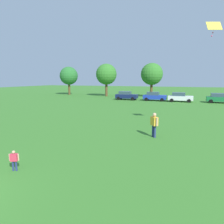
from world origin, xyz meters
name	(u,v)px	position (x,y,z in m)	size (l,w,h in m)	color
ground_plane	(139,103)	(0.00, 30.00, 0.00)	(160.00, 160.00, 0.00)	#387528
child_kite_flyer	(14,159)	(0.59, 3.01, 0.57)	(0.43, 0.28, 0.96)	navy
adult_bystander	(154,123)	(5.62, 10.64, 1.05)	(0.61, 0.69, 1.76)	navy
kite	(214,27)	(9.20, 13.30, 7.80)	(1.12, 0.79, 1.07)	yellow
parked_car_navy_0	(126,95)	(-3.81, 35.22, 0.86)	(4.30, 2.02, 1.68)	#141E4C
parked_car_blue_1	(154,96)	(1.77, 35.30, 0.86)	(4.30, 2.02, 1.68)	#1E38AD
parked_car_white_2	(180,97)	(6.44, 35.10, 0.86)	(4.30, 2.02, 1.68)	white
parked_car_green_3	(219,98)	(12.89, 35.59, 0.86)	(4.30, 2.02, 1.68)	#196B38
tree_far_left	(69,76)	(-21.83, 42.68, 4.93)	(4.68, 4.68, 7.30)	brown
tree_center	(106,74)	(-10.76, 41.67, 5.21)	(4.95, 4.95, 7.71)	brown
tree_far_right	(152,74)	(-0.17, 43.04, 5.20)	(4.94, 4.94, 7.70)	brown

